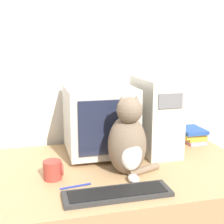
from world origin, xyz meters
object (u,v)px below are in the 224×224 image
Objects in this scene: keyboard at (117,194)px; pen at (76,186)px; computer_tower at (155,115)px; book_stack at (192,135)px; mug at (53,170)px; crt_monitor at (100,120)px; cat at (128,141)px.

pen is (-0.17, 0.13, -0.01)m from keyboard.
computer_tower reaches higher than keyboard.
keyboard is 0.91m from book_stack.
mug is at bearing -157.05° from computer_tower.
keyboard is at bearing -37.22° from pen.
crt_monitor is 4.28× the size of mug.
book_stack is (0.64, 0.06, -0.16)m from crt_monitor.
mug is at bearing -158.98° from book_stack.
computer_tower is 0.70m from pen.
pen is at bearing -116.27° from crt_monitor.
cat is at bearing 17.18° from pen.
crt_monitor is 0.57m from keyboard.
mug is at bearing 176.29° from cat.
cat is 2.04× the size of book_stack.
crt_monitor is 0.34m from computer_tower.
computer_tower is 0.36m from book_stack.
pen is 0.15m from mug.
computer_tower reaches higher than pen.
cat reaches higher than pen.
cat is at bearing 62.60° from keyboard.
keyboard reaches higher than pen.
cat is (-0.27, -0.30, -0.05)m from computer_tower.
cat is at bearing -131.56° from computer_tower.
book_stack is 0.97m from pen.
pen is at bearing 142.78° from keyboard.
book_stack is at bearing 35.73° from cat.
computer_tower reaches higher than mug.
crt_monitor reaches higher than pen.
computer_tower is (0.34, -0.03, 0.02)m from crt_monitor.
book_stack reaches higher than keyboard.
book_stack is (0.68, 0.60, 0.04)m from keyboard.
mug is (-0.26, 0.24, 0.04)m from keyboard.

